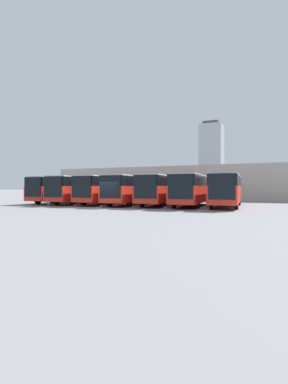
{
  "coord_description": "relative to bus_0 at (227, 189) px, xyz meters",
  "views": [
    {
      "loc": [
        -14.9,
        24.91,
        1.91
      ],
      "look_at": [
        -1.33,
        -5.89,
        1.47
      ],
      "focal_mm": 28.0,
      "sensor_mm": 36.0,
      "label": 1
    }
  ],
  "objects": [
    {
      "name": "curb_divider_3",
      "position": [
        12.08,
        2.27,
        -1.75
      ],
      "size": [
        0.63,
        5.2,
        0.15
      ],
      "primitive_type": "cube",
      "rotation": [
        0.0,
        0.0,
        0.08
      ],
      "color": "#9E9E99",
      "rests_on": "ground_plane"
    },
    {
      "name": "ground_plane",
      "position": [
        10.35,
        6.24,
        -1.82
      ],
      "size": [
        600.0,
        600.0,
        0.0
      ],
      "primitive_type": "plane",
      "color": "gray"
    },
    {
      "name": "curb_divider_1",
      "position": [
        5.18,
        2.1,
        -1.75
      ],
      "size": [
        0.63,
        5.2,
        0.15
      ],
      "primitive_type": "cube",
      "rotation": [
        0.0,
        0.0,
        0.08
      ],
      "color": "#9E9E99",
      "rests_on": "ground_plane"
    },
    {
      "name": "bus_2",
      "position": [
        6.9,
        0.08,
        0.0
      ],
      "size": [
        3.4,
        11.98,
        3.26
      ],
      "rotation": [
        0.0,
        0.0,
        0.08
      ],
      "color": "red",
      "rests_on": "ground_plane"
    },
    {
      "name": "curb_divider_0",
      "position": [
        1.73,
        1.75,
        -1.75
      ],
      "size": [
        0.63,
        5.2,
        0.15
      ],
      "primitive_type": "cube",
      "rotation": [
        0.0,
        0.0,
        0.08
      ],
      "color": "#9E9E99",
      "rests_on": "ground_plane"
    },
    {
      "name": "bus_1",
      "position": [
        3.45,
        0.35,
        0.0
      ],
      "size": [
        3.4,
        11.98,
        3.26
      ],
      "rotation": [
        0.0,
        0.0,
        0.08
      ],
      "color": "red",
      "rests_on": "ground_plane"
    },
    {
      "name": "bus_6",
      "position": [
        20.7,
        -0.2,
        0.0
      ],
      "size": [
        3.4,
        11.98,
        3.26
      ],
      "rotation": [
        0.0,
        0.0,
        0.08
      ],
      "color": "red",
      "rests_on": "ground_plane"
    },
    {
      "name": "office_tower",
      "position": [
        41.15,
        -202.58,
        24.24
      ],
      "size": [
        16.78,
        16.78,
        53.32
      ],
      "color": "#ADB2B7",
      "rests_on": "ground_plane"
    },
    {
      "name": "bus_5",
      "position": [
        17.25,
        0.54,
        0.0
      ],
      "size": [
        3.4,
        11.98,
        3.26
      ],
      "rotation": [
        0.0,
        0.0,
        0.08
      ],
      "color": "red",
      "rests_on": "ground_plane"
    },
    {
      "name": "bus_4",
      "position": [
        13.8,
        0.31,
        0.0
      ],
      "size": [
        3.4,
        11.98,
        3.26
      ],
      "rotation": [
        0.0,
        0.0,
        0.08
      ],
      "color": "red",
      "rests_on": "ground_plane"
    },
    {
      "name": "station_building",
      "position": [
        10.35,
        -18.9,
        0.94
      ],
      "size": [
        44.28,
        12.7,
        5.45
      ],
      "color": "#A8A399",
      "rests_on": "ground_plane"
    },
    {
      "name": "curb_divider_2",
      "position": [
        8.63,
        1.83,
        -1.75
      ],
      "size": [
        0.63,
        5.2,
        0.15
      ],
      "primitive_type": "cube",
      "rotation": [
        0.0,
        0.0,
        0.08
      ],
      "color": "#9E9E99",
      "rests_on": "ground_plane"
    },
    {
      "name": "bus_3",
      "position": [
        10.35,
        0.52,
        0.0
      ],
      "size": [
        3.4,
        11.98,
        3.26
      ],
      "rotation": [
        0.0,
        0.0,
        0.08
      ],
      "color": "red",
      "rests_on": "ground_plane"
    },
    {
      "name": "bus_0",
      "position": [
        0.0,
        0.0,
        0.0
      ],
      "size": [
        3.4,
        11.98,
        3.26
      ],
      "rotation": [
        0.0,
        0.0,
        0.08
      ],
      "color": "red",
      "rests_on": "ground_plane"
    },
    {
      "name": "curb_divider_5",
      "position": [
        18.98,
        2.28,
        -1.75
      ],
      "size": [
        0.63,
        5.2,
        0.15
      ],
      "primitive_type": "cube",
      "rotation": [
        0.0,
        0.0,
        0.08
      ],
      "color": "#9E9E99",
      "rests_on": "ground_plane"
    },
    {
      "name": "curb_divider_4",
      "position": [
        15.53,
        2.06,
        -1.75
      ],
      "size": [
        0.63,
        5.2,
        0.15
      ],
      "primitive_type": "cube",
      "rotation": [
        0.0,
        0.0,
        0.08
      ],
      "color": "#9E9E99",
      "rests_on": "ground_plane"
    }
  ]
}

